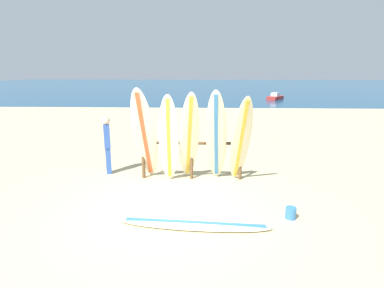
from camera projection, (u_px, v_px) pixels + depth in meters
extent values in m
plane|color=#CCB784|center=(163.00, 211.00, 6.20)|extent=(120.00, 120.00, 0.00)
cube|color=navy|center=(201.00, 85.00, 62.52)|extent=(120.00, 80.00, 0.01)
cylinder|color=brown|center=(143.00, 158.00, 8.02)|extent=(0.09, 0.09, 1.13)
cylinder|color=brown|center=(192.00, 158.00, 7.97)|extent=(0.09, 0.09, 1.13)
cylinder|color=brown|center=(240.00, 159.00, 7.92)|extent=(0.09, 0.09, 1.13)
cylinder|color=brown|center=(192.00, 143.00, 7.87)|extent=(2.68, 0.08, 0.08)
ellipsoid|color=white|center=(145.00, 136.00, 7.55)|extent=(0.64, 1.23, 2.47)
cube|color=#CC5933|center=(145.00, 136.00, 7.55)|extent=(0.17, 1.12, 2.28)
ellipsoid|color=white|center=(169.00, 139.00, 7.53)|extent=(0.55, 0.69, 2.30)
cube|color=gold|center=(169.00, 139.00, 7.53)|extent=(0.14, 0.62, 2.12)
ellipsoid|color=silver|center=(189.00, 138.00, 7.54)|extent=(0.65, 1.18, 2.37)
cube|color=gold|center=(189.00, 138.00, 7.54)|extent=(0.25, 1.04, 2.19)
ellipsoid|color=beige|center=(216.00, 137.00, 7.53)|extent=(0.61, 1.05, 2.42)
cube|color=#3372B2|center=(216.00, 137.00, 7.53)|extent=(0.18, 0.94, 2.23)
ellipsoid|color=beige|center=(241.00, 140.00, 7.42)|extent=(0.61, 1.10, 2.29)
cube|color=gold|center=(241.00, 140.00, 7.42)|extent=(0.22, 0.98, 2.11)
ellipsoid|color=beige|center=(194.00, 224.00, 5.62)|extent=(2.88, 0.69, 0.07)
cube|color=#3372B2|center=(194.00, 224.00, 5.62)|extent=(2.62, 0.26, 0.08)
cube|color=#3359B2|center=(108.00, 160.00, 8.44)|extent=(0.20, 0.25, 0.75)
cube|color=#3359B2|center=(107.00, 136.00, 8.27)|extent=(0.24, 0.30, 0.64)
sphere|color=beige|center=(106.00, 121.00, 8.17)|extent=(0.22, 0.22, 0.22)
cube|color=#B22D28|center=(275.00, 98.00, 30.39)|extent=(2.07, 2.49, 0.35)
cube|color=silver|center=(275.00, 94.00, 30.31)|extent=(1.01, 1.07, 0.36)
cylinder|color=#3372B2|center=(291.00, 213.00, 5.88)|extent=(0.21, 0.21, 0.23)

